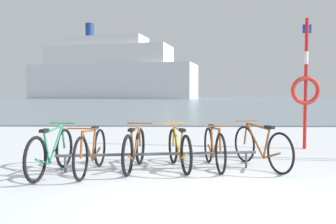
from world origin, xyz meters
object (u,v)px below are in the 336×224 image
(bicycle_3, at_px, (179,149))
(rescue_post, at_px, (306,87))
(bicycle_0, at_px, (51,152))
(bicycle_2, at_px, (134,149))
(bicycle_4, at_px, (214,148))
(bicycle_1, at_px, (91,151))
(bicycle_5, at_px, (261,147))
(ferry_ship, at_px, (112,73))

(bicycle_3, height_order, rescue_post, rescue_post)
(bicycle_0, distance_m, bicycle_2, 1.37)
(bicycle_4, bearing_deg, rescue_post, 42.23)
(bicycle_0, height_order, bicycle_1, bicycle_0)
(bicycle_1, xyz_separation_m, bicycle_5, (2.93, 0.47, 0.01))
(bicycle_2, bearing_deg, ferry_ship, 100.55)
(bicycle_0, bearing_deg, rescue_post, 28.03)
(bicycle_1, bearing_deg, bicycle_5, 9.17)
(bicycle_3, height_order, bicycle_5, bicycle_5)
(bicycle_2, relative_size, rescue_post, 0.53)
(bicycle_2, distance_m, bicycle_5, 2.25)
(bicycle_3, xyz_separation_m, bicycle_4, (0.62, 0.07, 0.01))
(bicycle_3, distance_m, bicycle_5, 1.46)
(bicycle_0, height_order, bicycle_2, bicycle_0)
(bicycle_2, distance_m, ferry_ship, 83.06)
(bicycle_2, xyz_separation_m, rescue_post, (3.82, 2.35, 1.13))
(bicycle_0, xyz_separation_m, rescue_post, (5.13, 2.73, 1.11))
(bicycle_1, relative_size, rescue_post, 0.56)
(bicycle_1, relative_size, bicycle_3, 1.09)
(bicycle_4, bearing_deg, bicycle_5, 3.52)
(bicycle_2, height_order, bicycle_4, bicycle_4)
(bicycle_0, relative_size, bicycle_2, 1.08)
(bicycle_1, distance_m, bicycle_4, 2.13)
(bicycle_0, distance_m, bicycle_3, 2.15)
(bicycle_1, height_order, bicycle_3, bicycle_1)
(bicycle_0, xyz_separation_m, ferry_ship, (-13.85, 81.83, 6.03))
(bicycle_4, height_order, bicycle_5, bicycle_5)
(rescue_post, distance_m, ferry_ship, 81.49)
(bicycle_1, bearing_deg, ferry_ship, 100.04)
(bicycle_2, bearing_deg, bicycle_1, -158.93)
(bicycle_2, xyz_separation_m, bicycle_4, (1.40, 0.15, 0.01))
(rescue_post, relative_size, ferry_ship, 0.07)
(bicycle_0, distance_m, rescue_post, 5.92)
(bicycle_1, relative_size, ferry_ship, 0.04)
(bicycle_4, xyz_separation_m, rescue_post, (2.42, 2.20, 1.12))
(bicycle_4, distance_m, ferry_ship, 83.18)
(bicycle_5, xyz_separation_m, rescue_post, (1.58, 2.14, 1.11))
(rescue_post, bearing_deg, ferry_ship, 103.50)
(bicycle_0, height_order, ferry_ship, ferry_ship)
(bicycle_1, relative_size, bicycle_5, 1.04)
(bicycle_0, relative_size, bicycle_5, 1.05)
(bicycle_1, distance_m, bicycle_2, 0.74)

